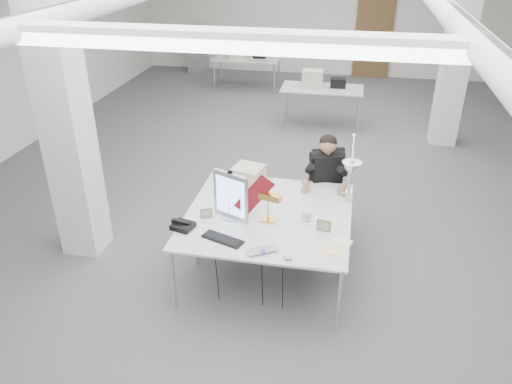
{
  "coord_description": "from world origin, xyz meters",
  "views": [
    {
      "loc": [
        0.79,
        -6.73,
        3.55
      ],
      "look_at": [
        -0.15,
        -2.0,
        0.99
      ],
      "focal_mm": 35.0,
      "sensor_mm": 36.0,
      "label": 1
    }
  ],
  "objects_px": {
    "monitor": "(231,196)",
    "seated_person": "(326,169)",
    "desk_main": "(261,237)",
    "office_chair": "(324,196)",
    "beige_monitor": "(248,179)",
    "laptop": "(263,253)",
    "bankers_lamp": "(268,207)",
    "architect_lamp": "(350,179)",
    "desk_phone": "(183,226)"
  },
  "relations": [
    {
      "from": "bankers_lamp",
      "to": "architect_lamp",
      "type": "bearing_deg",
      "value": 41.01
    },
    {
      "from": "desk_phone",
      "to": "desk_main",
      "type": "bearing_deg",
      "value": 14.92
    },
    {
      "from": "laptop",
      "to": "architect_lamp",
      "type": "relative_size",
      "value": 0.37
    },
    {
      "from": "architect_lamp",
      "to": "desk_main",
      "type": "bearing_deg",
      "value": -163.95
    },
    {
      "from": "beige_monitor",
      "to": "seated_person",
      "type": "bearing_deg",
      "value": 42.47
    },
    {
      "from": "monitor",
      "to": "beige_monitor",
      "type": "height_order",
      "value": "monitor"
    },
    {
      "from": "desk_phone",
      "to": "architect_lamp",
      "type": "xyz_separation_m",
      "value": [
        1.68,
        0.69,
        0.37
      ]
    },
    {
      "from": "laptop",
      "to": "bankers_lamp",
      "type": "xyz_separation_m",
      "value": [
        -0.06,
        0.63,
        0.16
      ]
    },
    {
      "from": "architect_lamp",
      "to": "beige_monitor",
      "type": "bearing_deg",
      "value": 144.67
    },
    {
      "from": "seated_person",
      "to": "beige_monitor",
      "type": "xyz_separation_m",
      "value": [
        -0.89,
        -0.5,
        0.01
      ]
    },
    {
      "from": "desk_main",
      "to": "seated_person",
      "type": "height_order",
      "value": "seated_person"
    },
    {
      "from": "seated_person",
      "to": "architect_lamp",
      "type": "xyz_separation_m",
      "value": [
        0.29,
        -0.76,
        0.26
      ]
    },
    {
      "from": "monitor",
      "to": "seated_person",
      "type": "bearing_deg",
      "value": 74.0
    },
    {
      "from": "beige_monitor",
      "to": "desk_main",
      "type": "bearing_deg",
      "value": -57.57
    },
    {
      "from": "desk_main",
      "to": "seated_person",
      "type": "bearing_deg",
      "value": 68.94
    },
    {
      "from": "desk_main",
      "to": "bankers_lamp",
      "type": "bearing_deg",
      "value": 86.49
    },
    {
      "from": "monitor",
      "to": "desk_phone",
      "type": "relative_size",
      "value": 2.46
    },
    {
      "from": "desk_main",
      "to": "office_chair",
      "type": "xyz_separation_m",
      "value": [
        0.56,
        1.5,
        -0.26
      ]
    },
    {
      "from": "desk_main",
      "to": "monitor",
      "type": "distance_m",
      "value": 0.57
    },
    {
      "from": "office_chair",
      "to": "architect_lamp",
      "type": "xyz_separation_m",
      "value": [
        0.29,
        -0.81,
        0.68
      ]
    },
    {
      "from": "bankers_lamp",
      "to": "seated_person",
      "type": "bearing_deg",
      "value": 81.75
    },
    {
      "from": "desk_main",
      "to": "bankers_lamp",
      "type": "distance_m",
      "value": 0.37
    },
    {
      "from": "monitor",
      "to": "beige_monitor",
      "type": "bearing_deg",
      "value": 108.7
    },
    {
      "from": "office_chair",
      "to": "desk_main",
      "type": "bearing_deg",
      "value": -130.98
    },
    {
      "from": "desk_phone",
      "to": "architect_lamp",
      "type": "height_order",
      "value": "architect_lamp"
    },
    {
      "from": "laptop",
      "to": "desk_phone",
      "type": "bearing_deg",
      "value": 131.34
    },
    {
      "from": "office_chair",
      "to": "desk_phone",
      "type": "height_order",
      "value": "office_chair"
    },
    {
      "from": "desk_main",
      "to": "beige_monitor",
      "type": "distance_m",
      "value": 1.02
    },
    {
      "from": "desk_phone",
      "to": "beige_monitor",
      "type": "relative_size",
      "value": 0.65
    },
    {
      "from": "desk_main",
      "to": "architect_lamp",
      "type": "height_order",
      "value": "architect_lamp"
    },
    {
      "from": "seated_person",
      "to": "desk_main",
      "type": "bearing_deg",
      "value": -131.63
    },
    {
      "from": "seated_person",
      "to": "office_chair",
      "type": "bearing_deg",
      "value": 69.43
    },
    {
      "from": "seated_person",
      "to": "architect_lamp",
      "type": "distance_m",
      "value": 0.86
    },
    {
      "from": "beige_monitor",
      "to": "monitor",
      "type": "bearing_deg",
      "value": -81.84
    },
    {
      "from": "bankers_lamp",
      "to": "desk_main",
      "type": "bearing_deg",
      "value": -76.35
    },
    {
      "from": "desk_main",
      "to": "beige_monitor",
      "type": "xyz_separation_m",
      "value": [
        -0.33,
        0.95,
        0.17
      ]
    },
    {
      "from": "monitor",
      "to": "desk_phone",
      "type": "distance_m",
      "value": 0.6
    },
    {
      "from": "desk_main",
      "to": "monitor",
      "type": "bearing_deg",
      "value": 141.49
    },
    {
      "from": "laptop",
      "to": "beige_monitor",
      "type": "xyz_separation_m",
      "value": [
        -0.42,
        1.26,
        0.15
      ]
    },
    {
      "from": "seated_person",
      "to": "monitor",
      "type": "relative_size",
      "value": 1.67
    },
    {
      "from": "bankers_lamp",
      "to": "laptop",
      "type": "bearing_deg",
      "value": -67.0
    },
    {
      "from": "seated_person",
      "to": "laptop",
      "type": "height_order",
      "value": "seated_person"
    },
    {
      "from": "office_chair",
      "to": "monitor",
      "type": "height_order",
      "value": "monitor"
    },
    {
      "from": "desk_phone",
      "to": "bankers_lamp",
      "type": "bearing_deg",
      "value": 35.13
    },
    {
      "from": "bankers_lamp",
      "to": "desk_phone",
      "type": "xyz_separation_m",
      "value": [
        -0.85,
        -0.33,
        -0.14
      ]
    },
    {
      "from": "office_chair",
      "to": "beige_monitor",
      "type": "bearing_deg",
      "value": -168.84
    },
    {
      "from": "monitor",
      "to": "desk_phone",
      "type": "xyz_separation_m",
      "value": [
        -0.44,
        -0.32,
        -0.24
      ]
    },
    {
      "from": "monitor",
      "to": "desk_main",
      "type": "bearing_deg",
      "value": -14.84
    },
    {
      "from": "seated_person",
      "to": "beige_monitor",
      "type": "relative_size",
      "value": 2.66
    },
    {
      "from": "laptop",
      "to": "desk_phone",
      "type": "distance_m",
      "value": 0.96
    }
  ]
}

